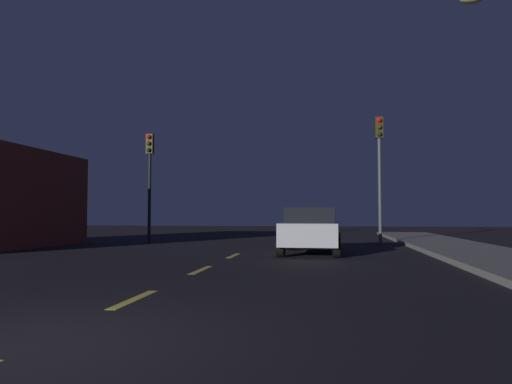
% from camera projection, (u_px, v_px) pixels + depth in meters
% --- Properties ---
extents(ground_plane, '(80.00, 80.00, 0.00)m').
position_uv_depth(ground_plane, '(208.00, 267.00, 11.47)').
color(ground_plane, black).
extents(lane_stripe_second, '(0.16, 1.60, 0.01)m').
position_uv_depth(lane_stripe_second, '(134.00, 299.00, 7.13)').
color(lane_stripe_second, '#EACC4C').
rests_on(lane_stripe_second, ground_plane).
extents(lane_stripe_third, '(0.16, 1.60, 0.01)m').
position_uv_depth(lane_stripe_third, '(201.00, 270.00, 10.88)').
color(lane_stripe_third, '#EACC4C').
rests_on(lane_stripe_third, ground_plane).
extents(lane_stripe_fourth, '(0.16, 1.60, 0.01)m').
position_uv_depth(lane_stripe_fourth, '(234.00, 256.00, 14.63)').
color(lane_stripe_fourth, '#EACC4C').
rests_on(lane_stripe_fourth, ground_plane).
extents(traffic_signal_left, '(0.32, 0.38, 4.94)m').
position_uv_depth(traffic_signal_left, '(150.00, 166.00, 21.51)').
color(traffic_signal_left, black).
rests_on(traffic_signal_left, ground_plane).
extents(traffic_signal_right, '(0.32, 0.38, 5.41)m').
position_uv_depth(traffic_signal_right, '(379.00, 156.00, 19.99)').
color(traffic_signal_right, '#4C4C51').
rests_on(traffic_signal_right, ground_plane).
extents(car_stopped_ahead, '(1.97, 3.92, 1.49)m').
position_uv_depth(car_stopped_ahead, '(311.00, 230.00, 15.43)').
color(car_stopped_ahead, silver).
rests_on(car_stopped_ahead, ground_plane).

